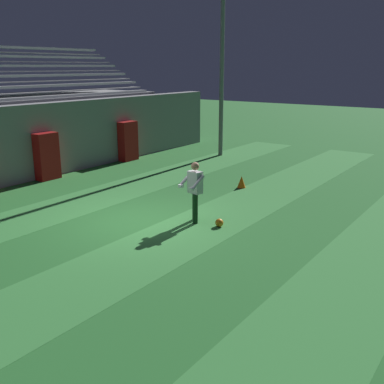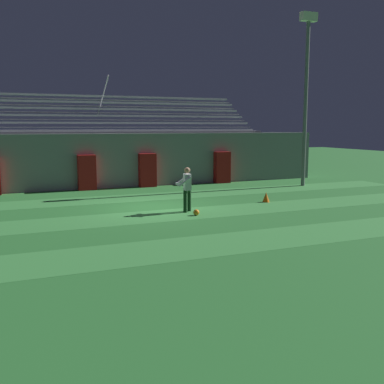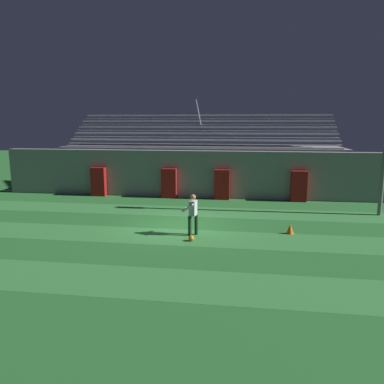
% 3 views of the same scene
% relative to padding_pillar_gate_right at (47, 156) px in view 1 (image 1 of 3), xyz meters
% --- Properties ---
extents(ground_plane, '(80.00, 80.00, 0.00)m').
position_rel_padding_pillar_gate_right_xyz_m(ground_plane, '(-1.58, -5.95, -0.88)').
color(ground_plane, '#286B2D').
extents(turf_stripe_near, '(28.00, 2.16, 0.01)m').
position_rel_padding_pillar_gate_right_xyz_m(turf_stripe_near, '(-1.58, -11.95, -0.88)').
color(turf_stripe_near, '#38843D').
rests_on(turf_stripe_near, ground).
extents(turf_stripe_mid, '(28.00, 2.16, 0.01)m').
position_rel_padding_pillar_gate_right_xyz_m(turf_stripe_mid, '(-1.58, -7.64, -0.88)').
color(turf_stripe_mid, '#38843D').
rests_on(turf_stripe_mid, ground).
extents(turf_stripe_far, '(28.00, 2.16, 0.01)m').
position_rel_padding_pillar_gate_right_xyz_m(turf_stripe_far, '(-1.58, -3.32, -0.88)').
color(turf_stripe_far, '#38843D').
rests_on(turf_stripe_far, ground).
extents(padding_pillar_gate_right, '(0.88, 0.44, 1.76)m').
position_rel_padding_pillar_gate_right_xyz_m(padding_pillar_gate_right, '(0.00, 0.00, 0.00)').
color(padding_pillar_gate_right, maroon).
rests_on(padding_pillar_gate_right, ground).
extents(padding_pillar_far_right, '(0.88, 0.44, 1.76)m').
position_rel_padding_pillar_gate_right_xyz_m(padding_pillar_far_right, '(4.37, 0.00, 0.00)').
color(padding_pillar_far_right, maroon).
rests_on(padding_pillar_far_right, ground).
extents(floodlight_pole, '(0.90, 0.36, 8.94)m').
position_rel_padding_pillar_gate_right_xyz_m(floodlight_pole, '(7.88, -2.72, 4.69)').
color(floodlight_pole, slate).
rests_on(floodlight_pole, ground).
extents(goalkeeper, '(0.63, 0.64, 1.67)m').
position_rel_padding_pillar_gate_right_xyz_m(goalkeeper, '(-0.69, -7.30, 0.08)').
color(goalkeeper, '#143319').
rests_on(goalkeeper, ground).
extents(soccer_ball, '(0.22, 0.22, 0.22)m').
position_rel_padding_pillar_gate_right_xyz_m(soccer_ball, '(-0.64, -8.07, -0.77)').
color(soccer_ball, orange).
rests_on(soccer_ball, ground).
extents(traffic_cone, '(0.30, 0.30, 0.42)m').
position_rel_padding_pillar_gate_right_xyz_m(traffic_cone, '(3.20, -6.55, -0.67)').
color(traffic_cone, orange).
rests_on(traffic_cone, ground).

